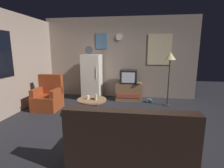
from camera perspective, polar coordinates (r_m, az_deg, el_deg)
name	(u,v)px	position (r m, az deg, el deg)	size (l,w,h in m)	color
ground_plane	(107,124)	(3.97, -1.69, -13.27)	(12.00, 12.00, 0.00)	#232328
wall_with_art	(119,58)	(6.04, 2.41, 8.70)	(5.20, 0.12, 2.74)	gray
fridge	(92,77)	(5.79, -6.69, 2.35)	(0.60, 0.62, 1.77)	silver
tv_stand	(129,91)	(5.74, 5.66, -2.48)	(0.84, 0.53, 0.57)	#8E6642
crt_tv	(129,76)	(5.64, 5.54, 2.52)	(0.54, 0.51, 0.44)	black
standing_lamp	(170,60)	(5.24, 18.77, 7.53)	(0.32, 0.32, 1.59)	#332D28
coffee_table	(92,108)	(4.33, -6.70, -7.94)	(0.72, 0.72, 0.46)	#8E6642
wine_glass	(96,97)	(4.14, -5.40, -4.36)	(0.05, 0.05, 0.15)	silver
mug_ceramic_white	(88,97)	(4.26, -8.06, -4.39)	(0.08, 0.08, 0.09)	silver
remote_control	(94,99)	(4.26, -6.18, -4.85)	(0.15, 0.04, 0.02)	black
armchair	(48,97)	(5.17, -20.45, -4.13)	(0.68, 0.68, 0.96)	maroon
couch	(130,145)	(2.61, 5.90, -19.66)	(1.70, 0.80, 0.92)	black
book_stack	(149,101)	(5.63, 12.27, -5.47)	(0.21, 0.18, 0.10)	#57B96F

